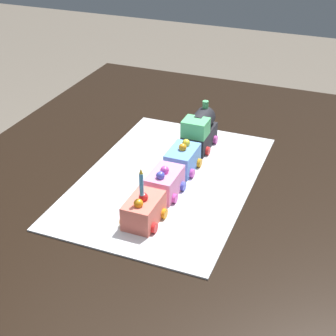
% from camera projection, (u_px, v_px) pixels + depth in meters
% --- Properties ---
extents(dining_table, '(1.40, 1.00, 0.74)m').
position_uv_depth(dining_table, '(156.00, 210.00, 1.33)').
color(dining_table, black).
rests_on(dining_table, ground).
extents(cake_board, '(0.60, 0.40, 0.00)m').
position_uv_depth(cake_board, '(168.00, 179.00, 1.26)').
color(cake_board, silver).
rests_on(cake_board, dining_table).
extents(cake_locomotive, '(0.14, 0.08, 0.12)m').
position_uv_depth(cake_locomotive, '(199.00, 131.00, 1.37)').
color(cake_locomotive, '#232328').
rests_on(cake_locomotive, cake_board).
extents(cake_car_hopper_sky_blue, '(0.10, 0.08, 0.07)m').
position_uv_depth(cake_car_hopper_sky_blue, '(183.00, 159.00, 1.28)').
color(cake_car_hopper_sky_blue, '#669EEA').
rests_on(cake_car_hopper_sky_blue, cake_board).
extents(cake_car_tanker_bubblegum, '(0.10, 0.08, 0.07)m').
position_uv_depth(cake_car_tanker_bubblegum, '(165.00, 183.00, 1.18)').
color(cake_car_tanker_bubblegum, pink).
rests_on(cake_car_tanker_bubblegum, cake_board).
extents(cake_car_flatbed_coral, '(0.10, 0.08, 0.07)m').
position_uv_depth(cake_car_flatbed_coral, '(144.00, 210.00, 1.09)').
color(cake_car_flatbed_coral, '#F27260').
rests_on(cake_car_flatbed_coral, cake_board).
extents(birthday_candle, '(0.01, 0.01, 0.06)m').
position_uv_depth(birthday_candle, '(141.00, 182.00, 1.05)').
color(birthday_candle, '#4CA5E5').
rests_on(birthday_candle, cake_car_flatbed_coral).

